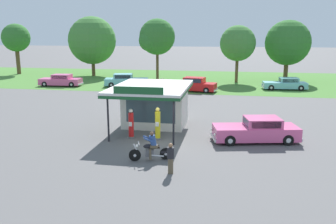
% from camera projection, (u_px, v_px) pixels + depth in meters
% --- Properties ---
extents(ground_plane, '(300.00, 300.00, 0.00)m').
position_uv_depth(ground_plane, '(157.00, 143.00, 21.71)').
color(ground_plane, '#5B5959').
extents(grass_verge_strip, '(120.00, 24.00, 0.01)m').
position_uv_depth(grass_verge_strip, '(200.00, 80.00, 50.53)').
color(grass_verge_strip, '#477A33').
rests_on(grass_verge_strip, ground).
extents(service_station_kiosk, '(4.99, 6.92, 3.55)m').
position_uv_depth(service_station_kiosk, '(155.00, 102.00, 25.40)').
color(service_station_kiosk, silver).
rests_on(service_station_kiosk, ground).
extents(gas_pump_nearside, '(0.44, 0.44, 1.92)m').
position_uv_depth(gas_pump_nearside, '(131.00, 125.00, 22.67)').
color(gas_pump_nearside, slate).
rests_on(gas_pump_nearside, ground).
extents(gas_pump_offside, '(0.44, 0.44, 2.06)m').
position_uv_depth(gas_pump_offside, '(158.00, 125.00, 22.36)').
color(gas_pump_offside, slate).
rests_on(gas_pump_offside, ground).
extents(motorcycle_with_rider, '(2.21, 0.93, 1.58)m').
position_uv_depth(motorcycle_with_rider, '(151.00, 148.00, 18.73)').
color(motorcycle_with_rider, black).
rests_on(motorcycle_with_rider, ground).
extents(featured_classic_sedan, '(5.60, 2.91, 1.52)m').
position_uv_depth(featured_classic_sedan, '(257.00, 130.00, 22.00)').
color(featured_classic_sedan, '#E55993').
rests_on(featured_classic_sedan, ground).
extents(parked_car_back_row_centre, '(5.78, 2.92, 1.59)m').
position_uv_depth(parked_car_back_row_centre, '(126.00, 81.00, 44.34)').
color(parked_car_back_row_centre, '#7AC6D1').
rests_on(parked_car_back_row_centre, ground).
extents(parked_car_second_row_spare, '(5.30, 2.21, 1.42)m').
position_uv_depth(parked_car_second_row_spare, '(285.00, 84.00, 41.94)').
color(parked_car_second_row_spare, '#7AC6D1').
rests_on(parked_car_second_row_spare, ground).
extents(parked_car_back_row_far_left, '(5.71, 2.72, 1.62)m').
position_uv_depth(parked_car_back_row_far_left, '(193.00, 85.00, 40.72)').
color(parked_car_back_row_far_left, red).
rests_on(parked_car_back_row_far_left, ground).
extents(parked_car_back_row_centre_left, '(5.47, 2.22, 1.48)m').
position_uv_depth(parked_car_back_row_centre_left, '(61.00, 81.00, 44.80)').
color(parked_car_back_row_centre_left, '#E55993').
rests_on(parked_car_back_row_centre_left, ground).
extents(bystander_chatting_near_pumps, '(0.34, 0.34, 1.74)m').
position_uv_depth(bystander_chatting_near_pumps, '(184.00, 94.00, 33.57)').
color(bystander_chatting_near_pumps, brown).
rests_on(bystander_chatting_near_pumps, ground).
extents(bystander_admiring_sedan, '(0.38, 0.38, 1.76)m').
position_uv_depth(bystander_admiring_sedan, '(162.00, 86.00, 38.55)').
color(bystander_admiring_sedan, '#2D3351').
rests_on(bystander_admiring_sedan, ground).
extents(bystander_leaning_by_kiosk, '(0.34, 0.34, 1.52)m').
position_uv_depth(bystander_leaning_by_kiosk, '(171.00, 158.00, 16.94)').
color(bystander_leaning_by_kiosk, brown).
rests_on(bystander_leaning_by_kiosk, ground).
extents(bystander_strolling_foreground, '(0.38, 0.38, 1.73)m').
position_uv_depth(bystander_strolling_foreground, '(161.00, 94.00, 33.73)').
color(bystander_strolling_foreground, '#2D3351').
rests_on(bystander_strolling_foreground, ground).
extents(tree_oak_distant_spare, '(6.08, 6.08, 8.32)m').
position_uv_depth(tree_oak_distant_spare, '(286.00, 44.00, 48.09)').
color(tree_oak_distant_spare, brown).
rests_on(tree_oak_distant_spare, ground).
extents(tree_oak_left, '(5.01, 5.01, 8.55)m').
position_uv_depth(tree_oak_left, '(156.00, 38.00, 49.32)').
color(tree_oak_left, brown).
rests_on(tree_oak_left, ground).
extents(tree_oak_right, '(4.73, 4.73, 7.60)m').
position_uv_depth(tree_oak_right, '(239.00, 44.00, 46.99)').
color(tree_oak_right, brown).
rests_on(tree_oak_right, ground).
extents(tree_oak_far_left, '(7.25, 7.25, 9.06)m').
position_uv_depth(tree_oak_far_left, '(92.00, 42.00, 54.37)').
color(tree_oak_far_left, brown).
rests_on(tree_oak_far_left, ground).
extents(tree_oak_centre, '(4.42, 4.42, 8.03)m').
position_uv_depth(tree_oak_centre, '(15.00, 39.00, 56.56)').
color(tree_oak_centre, brown).
rests_on(tree_oak_centre, ground).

